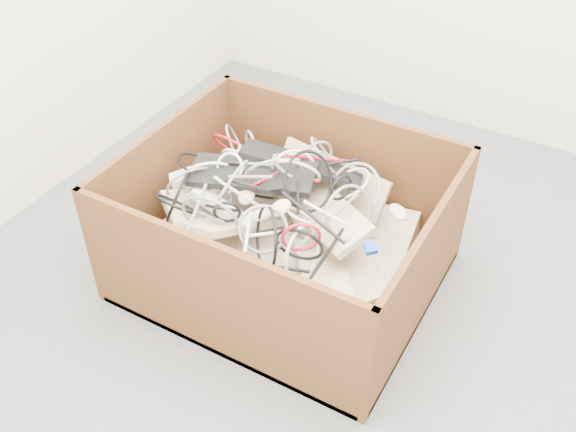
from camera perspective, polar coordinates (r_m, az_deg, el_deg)
The scene contains 8 objects.
ground at distance 2.63m, azimuth 4.40°, elevation -7.04°, with size 3.00×3.00×0.00m, color #545457.
cardboard_box at distance 2.62m, azimuth -0.51°, elevation -2.80°, with size 1.14×0.95×0.55m.
keyboard_pile at distance 2.54m, azimuth -0.23°, elevation -0.24°, with size 1.02×0.80×0.36m.
mice_scatter at distance 2.45m, azimuth -1.60°, elevation 0.45°, with size 0.83×0.66×0.21m.
power_strip_left at distance 2.65m, azimuth -6.80°, elevation 4.03°, with size 0.32×0.06×0.04m, color white.
power_strip_right at distance 2.50m, azimuth -5.51°, elevation 0.53°, with size 0.28×0.06×0.04m, color white.
vga_plug at distance 2.33m, azimuth 7.11°, elevation -2.77°, with size 0.04×0.04×0.02m, color #0D39C8.
cable_tangle at distance 2.51m, azimuth -2.31°, elevation 2.45°, with size 0.90×0.78×0.41m.
Camera 1 is at (0.72, -1.66, 1.91)m, focal length 41.33 mm.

